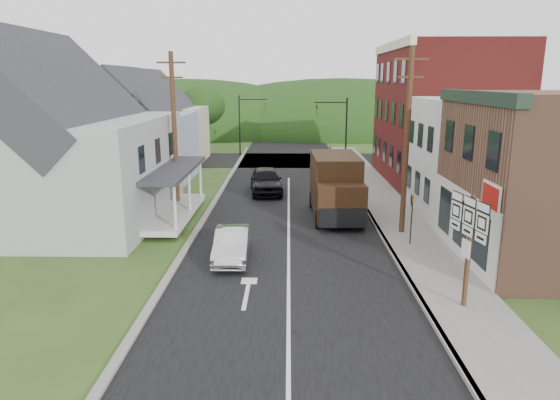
{
  "coord_description": "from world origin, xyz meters",
  "views": [
    {
      "loc": [
        -0.02,
        -20.28,
        7.45
      ],
      "look_at": [
        -0.4,
        1.54,
        2.2
      ],
      "focal_mm": 32.0,
      "sensor_mm": 36.0,
      "label": 1
    }
  ],
  "objects_px": {
    "route_sign_cluster": "(468,235)",
    "warning_sign": "(411,211)",
    "dark_sedan": "(266,181)",
    "silver_sedan": "(232,245)",
    "delivery_van": "(336,187)"
  },
  "relations": [
    {
      "from": "route_sign_cluster",
      "to": "warning_sign",
      "type": "relative_size",
      "value": 1.56
    },
    {
      "from": "route_sign_cluster",
      "to": "warning_sign",
      "type": "distance_m",
      "value": 6.47
    },
    {
      "from": "dark_sedan",
      "to": "warning_sign",
      "type": "relative_size",
      "value": 2.09
    },
    {
      "from": "silver_sedan",
      "to": "warning_sign",
      "type": "bearing_deg",
      "value": 10.69
    },
    {
      "from": "delivery_van",
      "to": "route_sign_cluster",
      "type": "height_order",
      "value": "route_sign_cluster"
    },
    {
      "from": "silver_sedan",
      "to": "warning_sign",
      "type": "distance_m",
      "value": 8.2
    },
    {
      "from": "silver_sedan",
      "to": "dark_sedan",
      "type": "bearing_deg",
      "value": 84.44
    },
    {
      "from": "delivery_van",
      "to": "warning_sign",
      "type": "xyz_separation_m",
      "value": [
        2.94,
        -5.12,
        -0.04
      ]
    },
    {
      "from": "route_sign_cluster",
      "to": "warning_sign",
      "type": "xyz_separation_m",
      "value": [
        -0.25,
        6.4,
        -0.9
      ]
    },
    {
      "from": "dark_sedan",
      "to": "delivery_van",
      "type": "relative_size",
      "value": 0.81
    },
    {
      "from": "warning_sign",
      "to": "silver_sedan",
      "type": "bearing_deg",
      "value": -160.62
    },
    {
      "from": "dark_sedan",
      "to": "silver_sedan",
      "type": "bearing_deg",
      "value": -99.72
    },
    {
      "from": "silver_sedan",
      "to": "warning_sign",
      "type": "relative_size",
      "value": 1.66
    },
    {
      "from": "dark_sedan",
      "to": "route_sign_cluster",
      "type": "xyz_separation_m",
      "value": [
        7.33,
        -17.6,
        1.74
      ]
    },
    {
      "from": "silver_sedan",
      "to": "delivery_van",
      "type": "distance_m",
      "value": 8.57
    }
  ]
}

